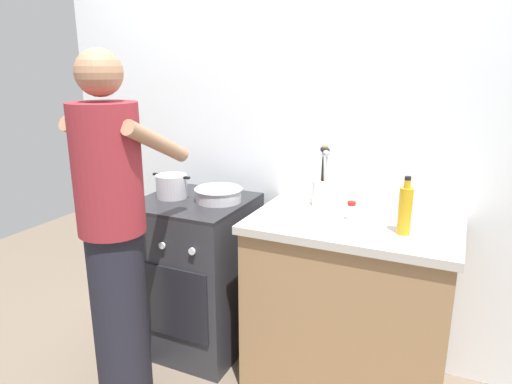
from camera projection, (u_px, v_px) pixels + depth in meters
name	position (u px, v px, depth m)	size (l,w,h in m)	color
ground	(239.00, 370.00, 2.53)	(6.00, 6.00, 0.00)	#6B5B4C
back_wall	(309.00, 136.00, 2.56)	(3.20, 0.10, 2.50)	silver
countertop	(348.00, 305.00, 2.32)	(1.00, 0.60, 0.90)	#99724C
stove_range	(196.00, 273.00, 2.68)	(0.60, 0.62, 0.90)	#2D2D33
pot	(172.00, 186.00, 2.60)	(0.24, 0.18, 0.13)	#B2B2B7
mixing_bowl	(218.00, 194.00, 2.53)	(0.27, 0.27, 0.08)	#B7B7BC
utensil_crock	(322.00, 187.00, 2.42)	(0.10, 0.10, 0.34)	silver
spice_bottle	(351.00, 211.00, 2.22)	(0.04, 0.04, 0.09)	silver
oil_bottle	(405.00, 210.00, 2.02)	(0.06, 0.06, 0.26)	gold
person	(114.00, 239.00, 2.09)	(0.41, 0.50, 1.70)	black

